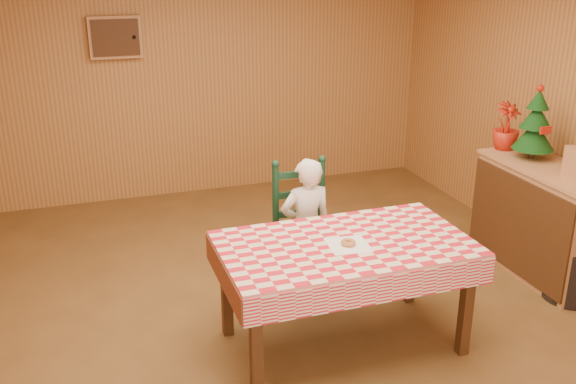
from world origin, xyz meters
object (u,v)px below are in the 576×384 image
object	(u,v)px
shelf_unit	(542,220)
ladder_chair	(303,233)
seated_child	(306,229)
dining_table	(345,254)
christmas_tree	(535,125)
storage_bin	(574,272)

from	to	relation	value
shelf_unit	ladder_chair	bearing A→B (deg)	170.90
seated_child	shelf_unit	world-z (taller)	seated_child
dining_table	seated_child	xyz separation A→B (m)	(0.00, 0.73, -0.13)
christmas_tree	seated_child	bearing A→B (deg)	179.64
dining_table	ladder_chair	distance (m)	0.81
seated_child	shelf_unit	size ratio (longest dim) A/B	0.91
dining_table	seated_child	size ratio (longest dim) A/B	1.47
shelf_unit	dining_table	bearing A→B (deg)	-166.80
shelf_unit	storage_bin	bearing A→B (deg)	-95.16
dining_table	seated_child	distance (m)	0.74
christmas_tree	storage_bin	world-z (taller)	christmas_tree
dining_table	storage_bin	world-z (taller)	dining_table
ladder_chair	seated_child	size ratio (longest dim) A/B	0.96
ladder_chair	dining_table	bearing A→B (deg)	-90.00
ladder_chair	christmas_tree	bearing A→B (deg)	-1.99
christmas_tree	dining_table	bearing A→B (deg)	-160.30
ladder_chair	christmas_tree	distance (m)	2.13
seated_child	christmas_tree	world-z (taller)	christmas_tree
ladder_chair	seated_child	xyz separation A→B (m)	(-0.00, -0.06, 0.06)
seated_child	storage_bin	size ratio (longest dim) A/B	2.57
seated_child	shelf_unit	bearing A→B (deg)	172.50
dining_table	shelf_unit	world-z (taller)	shelf_unit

